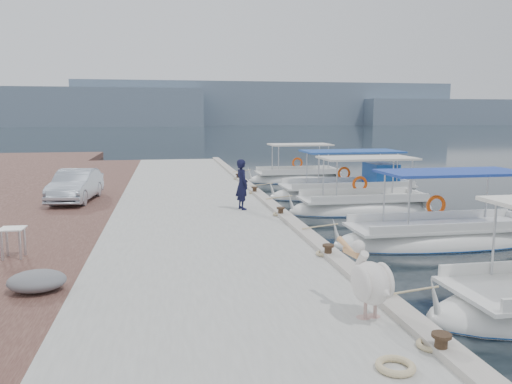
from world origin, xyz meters
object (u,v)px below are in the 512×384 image
(fishing_caique_d, at_px, (349,193))
(parked_car, at_px, (76,185))
(fishing_caique_e, at_px, (297,179))
(fishing_caique_c, at_px, (362,209))
(fisherman, at_px, (242,184))
(pelican, at_px, (370,280))
(fishing_caique_b, at_px, (443,240))

(fishing_caique_d, height_order, parked_car, fishing_caique_d)
(fishing_caique_d, distance_m, fishing_caique_e, 6.08)
(fishing_caique_c, height_order, fisherman, fisherman)
(fishing_caique_d, height_order, fisherman, fisherman)
(fisherman, height_order, parked_car, fisherman)
(fishing_caique_c, height_order, fishing_caique_e, same)
(pelican, bearing_deg, parked_car, 117.74)
(fisherman, xyz_separation_m, parked_car, (-6.25, 2.91, -0.28))
(pelican, bearing_deg, fishing_caique_c, 68.32)
(fishing_caique_c, relative_size, fisherman, 3.41)
(fishing_caique_d, bearing_deg, fishing_caique_c, -102.70)
(fishing_caique_d, relative_size, fisherman, 4.21)
(fishing_caique_b, distance_m, parked_car, 13.79)
(fishing_caique_b, relative_size, fishing_caique_d, 0.93)
(fishing_caique_b, relative_size, fishing_caique_e, 1.20)
(fishing_caique_c, xyz_separation_m, fishing_caique_e, (-0.12, 9.74, -0.00))
(fishing_caique_e, relative_size, fisherman, 3.27)
(fishing_caique_e, relative_size, parked_car, 1.56)
(fishing_caique_b, distance_m, fishing_caique_c, 5.32)
(fishing_caique_b, relative_size, parked_car, 1.87)
(fishing_caique_d, distance_m, fisherman, 7.83)
(fishing_caique_b, distance_m, fisherman, 7.05)
(fishing_caique_e, bearing_deg, fisherman, -114.54)
(fishing_caique_b, relative_size, pelican, 4.44)
(fishing_caique_b, height_order, fishing_caique_c, same)
(fishing_caique_e, xyz_separation_m, fisherman, (-4.99, -10.94, 1.29))
(fishing_caique_d, bearing_deg, fishing_caique_e, 99.14)
(fishing_caique_d, bearing_deg, parked_car, -170.59)
(parked_car, bearing_deg, pelican, -56.05)
(pelican, bearing_deg, fisherman, 93.47)
(fishing_caique_b, height_order, pelican, fishing_caique_b)
(pelican, relative_size, parked_car, 0.42)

